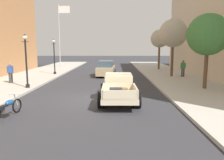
% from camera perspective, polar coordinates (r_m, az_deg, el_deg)
% --- Properties ---
extents(ground_plane, '(140.00, 140.00, 0.00)m').
position_cam_1_polar(ground_plane, '(12.84, -5.15, -5.07)').
color(ground_plane, '#333338').
extents(sidewalk_right, '(5.50, 64.00, 0.15)m').
position_cam_1_polar(sidewalk_right, '(14.07, 25.78, -4.37)').
color(sidewalk_right, '#B7B2A8').
rests_on(sidewalk_right, ground).
extents(hotrod_truck_cream, '(2.22, 4.96, 1.58)m').
position_cam_1_polar(hotrod_truck_cream, '(12.35, 1.73, -2.00)').
color(hotrod_truck_cream, beige).
rests_on(hotrod_truck_cream, ground).
extents(motorcycle_parked, '(0.63, 2.10, 0.93)m').
position_cam_1_polar(motorcycle_parked, '(10.44, -26.19, -6.61)').
color(motorcycle_parked, black).
rests_on(motorcycle_parked, ground).
extents(car_background_tan, '(2.04, 4.39, 1.65)m').
position_cam_1_polar(car_background_tan, '(23.12, -1.58, 2.97)').
color(car_background_tan, tan).
rests_on(car_background_tan, ground).
extents(pedestrian_sidewalk_left, '(0.53, 0.22, 1.65)m').
position_cam_1_polar(pedestrian_sidewalk_left, '(19.37, -25.41, 2.01)').
color(pedestrian_sidewalk_left, '#333338').
rests_on(pedestrian_sidewalk_left, sidewalk_left).
extents(pedestrian_sidewalk_right, '(0.53, 0.22, 1.65)m').
position_cam_1_polar(pedestrian_sidewalk_right, '(22.49, 18.38, 3.20)').
color(pedestrian_sidewalk_right, '#333338').
rests_on(pedestrian_sidewalk_right, sidewalk_right).
extents(street_lamp_near, '(0.50, 0.32, 3.85)m').
position_cam_1_polar(street_lamp_near, '(16.55, -21.90, 5.76)').
color(street_lamp_near, black).
rests_on(street_lamp_near, sidewalk_left).
extents(street_lamp_far, '(0.50, 0.32, 3.85)m').
position_cam_1_polar(street_lamp_far, '(24.39, -15.13, 6.78)').
color(street_lamp_far, black).
rests_on(street_lamp_far, sidewalk_left).
extents(flagpole, '(1.74, 0.16, 9.16)m').
position_cam_1_polar(flagpole, '(33.12, -13.51, 13.09)').
color(flagpole, '#B2B2B7').
rests_on(flagpole, sidewalk_left).
extents(street_tree_nearest, '(2.88, 2.88, 5.21)m').
position_cam_1_polar(street_tree_nearest, '(16.51, 24.14, 10.90)').
color(street_tree_nearest, brown).
rests_on(street_tree_nearest, sidewalk_right).
extents(street_tree_second, '(2.79, 2.79, 5.70)m').
position_cam_1_polar(street_tree_second, '(22.52, 15.96, 11.82)').
color(street_tree_second, brown).
rests_on(street_tree_second, sidewalk_right).
extents(street_tree_third, '(2.38, 2.38, 5.27)m').
position_cam_1_polar(street_tree_third, '(29.72, 12.54, 10.63)').
color(street_tree_third, brown).
rests_on(street_tree_third, sidewalk_right).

